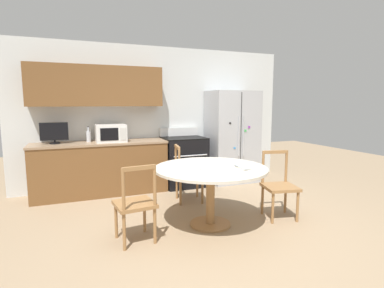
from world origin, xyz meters
name	(u,v)px	position (x,y,z in m)	size (l,w,h in m)	color
ground_plane	(219,238)	(0.00, 0.00, 0.00)	(14.00, 14.00, 0.00)	#9E8466
back_wall	(143,109)	(-0.30, 2.59, 1.45)	(5.20, 0.44, 2.60)	silver
kitchen_counter	(101,168)	(-1.10, 2.29, 0.45)	(2.22, 0.64, 0.90)	brown
refrigerator	(232,137)	(1.40, 2.24, 0.89)	(0.93, 0.71, 1.79)	#B2B5BA
oven_range	(184,161)	(0.40, 2.26, 0.47)	(0.77, 0.68, 1.08)	black
microwave	(111,133)	(-0.93, 2.27, 1.05)	(0.50, 0.40, 0.29)	white
countertop_tv	(54,132)	(-1.81, 2.33, 1.09)	(0.42, 0.16, 0.35)	black
counter_bottle	(88,136)	(-1.28, 2.38, 1.00)	(0.07, 0.07, 0.27)	silver
dining_table	(211,176)	(0.07, 0.38, 0.64)	(1.42, 1.42, 0.76)	beige
dining_chair_far	(187,175)	(0.13, 1.36, 0.43)	(0.48, 0.48, 0.90)	#9E7042
dining_chair_left	(135,204)	(-0.91, 0.26, 0.43)	(0.47, 0.47, 0.90)	#9E7042
dining_chair_right	(279,186)	(1.05, 0.28, 0.43)	(0.50, 0.50, 0.90)	#9E7042
candle_glass	(197,168)	(-0.17, 0.27, 0.79)	(0.09, 0.09, 0.08)	silver
mail_stack	(247,167)	(0.47, 0.18, 0.77)	(0.28, 0.34, 0.02)	white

